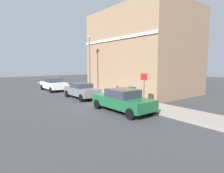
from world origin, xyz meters
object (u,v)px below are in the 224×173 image
car_green (123,100)px  bollard_near_cabinet (117,92)px  utility_cabinet (132,95)px  street_sign (144,85)px  lamppost (90,62)px  car_grey (82,90)px  car_white (54,84)px

car_green → bollard_near_cabinet: 4.13m
utility_cabinet → bollard_near_cabinet: 1.90m
street_sign → lamppost: size_ratio=0.40×
street_sign → utility_cabinet: bearing=71.7°
bollard_near_cabinet → lamppost: (-0.24, 4.16, 2.60)m
car_green → car_grey: car_green is taller
lamppost → car_grey: bearing=-137.3°
car_white → lamppost: bearing=-156.3°
bollard_near_cabinet → utility_cabinet: bearing=-93.0°
utility_cabinet → lamppost: bearing=91.3°
car_grey → car_white: (-0.21, 6.45, 0.05)m
car_grey → utility_cabinet: 4.78m
car_green → car_white: 12.30m
car_white → street_sign: bearing=-172.9°
car_grey → car_green: bearing=178.6°
car_grey → car_white: car_white is taller
car_green → bollard_near_cabinet: bearing=-34.9°
utility_cabinet → bollard_near_cabinet: bearing=87.0°
car_green → street_sign: 1.87m
car_white → car_grey: bearing=-178.3°
car_green → lamppost: bearing=-16.1°
car_grey → utility_cabinet: car_grey is taller
utility_cabinet → lamppost: size_ratio=0.20×
car_green → utility_cabinet: bearing=-56.4°
bollard_near_cabinet → lamppost: bearing=93.3°
utility_cabinet → street_sign: size_ratio=0.50×
car_green → car_white: size_ratio=1.05×
bollard_near_cabinet → lamppost: size_ratio=0.18×
car_grey → utility_cabinet: size_ratio=3.48×
car_green → car_grey: 5.85m
bollard_near_cabinet → car_grey: bearing=131.1°
utility_cabinet → lamppost: 6.61m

